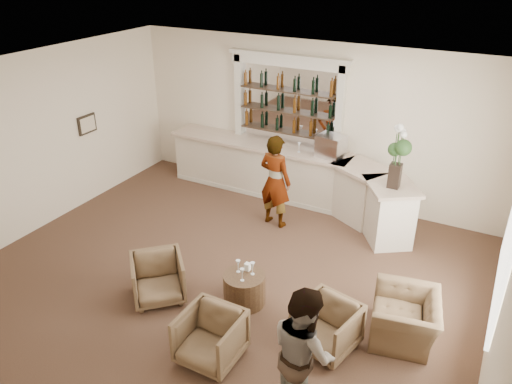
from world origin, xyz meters
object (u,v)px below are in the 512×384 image
at_px(armchair_center, 210,337).
at_px(espresso_machine, 331,146).
at_px(armchair_left, 158,278).
at_px(guest, 303,352).
at_px(cocktail_table, 244,289).
at_px(flower_vase, 398,152).
at_px(armchair_right, 327,327).
at_px(armchair_far, 405,318).
at_px(bar_counter, 291,176).
at_px(sommelier, 275,181).

xyz_separation_m(armchair_center, espresso_machine, (-0.18, 4.74, 1.01)).
bearing_deg(armchair_left, guest, -61.04).
distance_m(cocktail_table, flower_vase, 3.46).
height_order(guest, armchair_right, guest).
bearing_deg(armchair_far, armchair_left, -87.28).
bearing_deg(armchair_left, bar_counter, 39.93).
xyz_separation_m(sommelier, armchair_far, (2.99, -2.01, -0.59)).
bearing_deg(espresso_machine, armchair_far, -43.70).
bearing_deg(flower_vase, guest, -88.97).
xyz_separation_m(armchair_right, armchair_far, (0.88, 0.70, -0.02)).
bearing_deg(armchair_left, espresso_machine, 29.39).
xyz_separation_m(sommelier, armchair_left, (-0.56, -2.92, -0.56)).
relative_size(armchair_center, espresso_machine, 1.54).
bearing_deg(flower_vase, armchair_center, -107.98).
distance_m(bar_counter, armchair_left, 3.98).
bearing_deg(cocktail_table, armchair_left, -156.71).
distance_m(bar_counter, armchair_center, 4.76).
relative_size(bar_counter, sommelier, 3.12).
height_order(armchair_far, espresso_machine, espresso_machine).
xyz_separation_m(guest, espresso_machine, (-1.54, 4.90, 0.50)).
relative_size(cocktail_table, armchair_far, 0.63).
relative_size(sommelier, armchair_far, 1.81).
relative_size(guest, armchair_left, 2.18).
distance_m(armchair_far, flower_vase, 2.89).
xyz_separation_m(armchair_far, espresso_machine, (-2.32, 3.13, 1.03)).
xyz_separation_m(cocktail_table, armchair_right, (1.44, -0.31, 0.10)).
bearing_deg(sommelier, flower_vase, -162.41).
relative_size(cocktail_table, armchair_center, 0.82).
bearing_deg(flower_vase, armchair_far, -69.85).
bearing_deg(armchair_far, flower_vase, -171.57).
bearing_deg(armchair_left, armchair_center, -70.25).
bearing_deg(guest, armchair_left, 24.50).
xyz_separation_m(bar_counter, sommelier, (0.12, -1.03, 0.34)).
bearing_deg(armchair_far, armchair_center, -64.73).
distance_m(armchair_right, armchair_far, 1.13).
xyz_separation_m(cocktail_table, sommelier, (-0.67, 2.40, 0.67)).
xyz_separation_m(guest, armchair_right, (-0.10, 1.07, -0.51)).
xyz_separation_m(bar_counter, armchair_center, (0.97, -4.65, -0.22)).
relative_size(armchair_right, flower_vase, 0.67).
bearing_deg(cocktail_table, sommelier, 105.52).
bearing_deg(bar_counter, armchair_left, -96.30).
relative_size(bar_counter, armchair_right, 7.43).
relative_size(cocktail_table, armchair_left, 0.81).
xyz_separation_m(armchair_left, armchair_far, (3.55, 0.91, -0.03)).
bearing_deg(cocktail_table, guest, -41.97).
bearing_deg(sommelier, armchair_center, 111.92).
bearing_deg(sommelier, armchair_left, 87.93).
distance_m(armchair_left, armchair_far, 3.66).
height_order(bar_counter, armchair_center, bar_counter).
relative_size(sommelier, armchair_left, 2.32).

